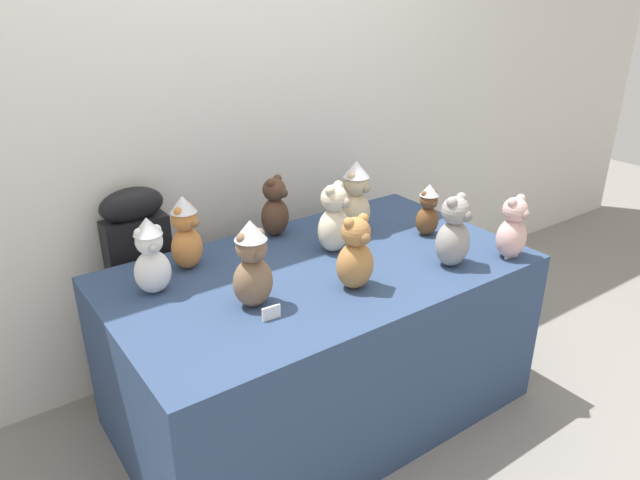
# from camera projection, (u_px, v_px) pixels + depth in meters

# --- Properties ---
(ground_plane) EXTENTS (10.00, 10.00, 0.00)m
(ground_plane) POSITION_uv_depth(u_px,v_px,m) (354.00, 438.00, 2.53)
(ground_plane) COLOR gray
(wall_back) EXTENTS (7.00, 0.08, 2.60)m
(wall_back) POSITION_uv_depth(u_px,v_px,m) (228.00, 99.00, 2.75)
(wall_back) COLOR silver
(wall_back) RESTS_ON ground_plane
(display_table) EXTENTS (1.73, 0.99, 0.73)m
(display_table) POSITION_uv_depth(u_px,v_px,m) (320.00, 341.00, 2.57)
(display_table) COLOR navy
(display_table) RESTS_ON ground_plane
(instrument_case) EXTENTS (0.28, 0.12, 1.01)m
(instrument_case) POSITION_uv_depth(u_px,v_px,m) (144.00, 291.00, 2.69)
(instrument_case) COLOR black
(instrument_case) RESTS_ON ground_plane
(teddy_bear_cocoa) EXTENTS (0.19, 0.18, 0.28)m
(teddy_bear_cocoa) POSITION_uv_depth(u_px,v_px,m) (275.00, 208.00, 2.68)
(teddy_bear_cocoa) COLOR #4C3323
(teddy_bear_cocoa) RESTS_ON display_table
(teddy_bear_cream) EXTENTS (0.20, 0.19, 0.31)m
(teddy_bear_cream) POSITION_uv_depth(u_px,v_px,m) (334.00, 220.00, 2.51)
(teddy_bear_cream) COLOR beige
(teddy_bear_cream) RESTS_ON display_table
(teddy_bear_caramel) EXTENTS (0.16, 0.14, 0.30)m
(teddy_bear_caramel) POSITION_uv_depth(u_px,v_px,m) (355.00, 255.00, 2.21)
(teddy_bear_caramel) COLOR #B27A42
(teddy_bear_caramel) RESTS_ON display_table
(teddy_bear_mocha) EXTENTS (0.16, 0.14, 0.33)m
(teddy_bear_mocha) POSITION_uv_depth(u_px,v_px,m) (252.00, 265.00, 2.08)
(teddy_bear_mocha) COLOR #7F6047
(teddy_bear_mocha) RESTS_ON display_table
(teddy_bear_chestnut) EXTENTS (0.12, 0.11, 0.25)m
(teddy_bear_chestnut) POSITION_uv_depth(u_px,v_px,m) (428.00, 210.00, 2.68)
(teddy_bear_chestnut) COLOR brown
(teddy_bear_chestnut) RESTS_ON display_table
(teddy_bear_ginger) EXTENTS (0.18, 0.18, 0.31)m
(teddy_bear_ginger) POSITION_uv_depth(u_px,v_px,m) (186.00, 233.00, 2.36)
(teddy_bear_ginger) COLOR #D17F3D
(teddy_bear_ginger) RESTS_ON display_table
(teddy_bear_ash) EXTENTS (0.18, 0.16, 0.31)m
(teddy_bear_ash) POSITION_uv_depth(u_px,v_px,m) (454.00, 233.00, 2.38)
(teddy_bear_ash) COLOR gray
(teddy_bear_ash) RESTS_ON display_table
(teddy_bear_snow) EXTENTS (0.14, 0.13, 0.30)m
(teddy_bear_snow) POSITION_uv_depth(u_px,v_px,m) (151.00, 257.00, 2.17)
(teddy_bear_snow) COLOR white
(teddy_bear_snow) RESTS_ON display_table
(teddy_bear_sand) EXTENTS (0.19, 0.17, 0.34)m
(teddy_bear_sand) POSITION_uv_depth(u_px,v_px,m) (356.00, 198.00, 2.69)
(teddy_bear_sand) COLOR #CCB78E
(teddy_bear_sand) RESTS_ON display_table
(teddy_bear_blush) EXTENTS (0.15, 0.13, 0.27)m
(teddy_bear_blush) POSITION_uv_depth(u_px,v_px,m) (513.00, 229.00, 2.46)
(teddy_bear_blush) COLOR beige
(teddy_bear_blush) RESTS_ON display_table
(name_card_front_left) EXTENTS (0.07, 0.02, 0.05)m
(name_card_front_left) POSITION_uv_depth(u_px,v_px,m) (512.00, 252.00, 2.49)
(name_card_front_left) COLOR white
(name_card_front_left) RESTS_ON display_table
(name_card_front_middle) EXTENTS (0.07, 0.01, 0.05)m
(name_card_front_middle) POSITION_uv_depth(u_px,v_px,m) (271.00, 313.00, 2.04)
(name_card_front_middle) COLOR white
(name_card_front_middle) RESTS_ON display_table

